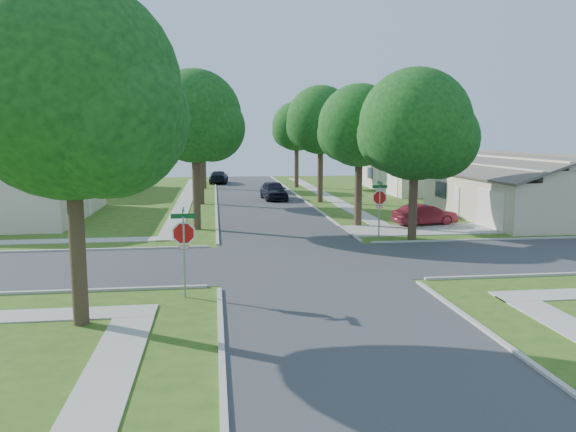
{
  "coord_description": "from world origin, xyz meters",
  "views": [
    {
      "loc": [
        -3.67,
        -22.98,
        5.32
      ],
      "look_at": [
        -0.32,
        2.57,
        1.6
      ],
      "focal_mm": 35.0,
      "sensor_mm": 36.0,
      "label": 1
    }
  ],
  "objects_px": {
    "tree_w_mid": "(201,120)",
    "car_curb_east": "(274,190)",
    "house_ne_far": "(420,175)",
    "car_curb_west": "(219,177)",
    "tree_e_mid": "(321,123)",
    "tree_ne_corner": "(416,130)",
    "house_nw_far": "(83,176)",
    "stop_sign_sw": "(184,237)",
    "tree_w_far": "(204,133)",
    "house_nw_near": "(23,195)",
    "tree_sw_corner": "(72,100)",
    "tree_w_near": "(196,121)",
    "house_ne_near": "(520,194)",
    "tree_e_near": "(360,130)",
    "car_driveway": "(425,215)",
    "tree_e_far": "(297,129)",
    "stop_sign_ne": "(380,200)"
  },
  "relations": [
    {
      "from": "tree_w_near",
      "to": "tree_w_mid",
      "type": "relative_size",
      "value": 0.94
    },
    {
      "from": "tree_w_far",
      "to": "tree_sw_corner",
      "type": "height_order",
      "value": "tree_sw_corner"
    },
    {
      "from": "car_curb_west",
      "to": "tree_w_mid",
      "type": "bearing_deg",
      "value": 89.47
    },
    {
      "from": "tree_sw_corner",
      "to": "house_nw_far",
      "type": "relative_size",
      "value": 0.7
    },
    {
      "from": "tree_e_near",
      "to": "house_ne_far",
      "type": "relative_size",
      "value": 0.61
    },
    {
      "from": "stop_sign_sw",
      "to": "tree_w_mid",
      "type": "bearing_deg",
      "value": 89.87
    },
    {
      "from": "house_nw_near",
      "to": "house_nw_far",
      "type": "distance_m",
      "value": 17.0
    },
    {
      "from": "tree_e_far",
      "to": "house_ne_near",
      "type": "relative_size",
      "value": 0.64
    },
    {
      "from": "car_curb_west",
      "to": "tree_sw_corner",
      "type": "bearing_deg",
      "value": 88.67
    },
    {
      "from": "house_nw_near",
      "to": "car_curb_east",
      "type": "height_order",
      "value": "house_nw_near"
    },
    {
      "from": "stop_sign_sw",
      "to": "house_ne_near",
      "type": "height_order",
      "value": "house_ne_near"
    },
    {
      "from": "stop_sign_sw",
      "to": "tree_e_mid",
      "type": "bearing_deg",
      "value": 69.8
    },
    {
      "from": "tree_w_mid",
      "to": "car_curb_east",
      "type": "height_order",
      "value": "tree_w_mid"
    },
    {
      "from": "stop_sign_ne",
      "to": "tree_sw_corner",
      "type": "relative_size",
      "value": 0.31
    },
    {
      "from": "stop_sign_sw",
      "to": "house_nw_far",
      "type": "xyz_separation_m",
      "value": [
        -11.29,
        36.7,
        -0.51
      ]
    },
    {
      "from": "tree_e_mid",
      "to": "house_ne_far",
      "type": "height_order",
      "value": "tree_e_mid"
    },
    {
      "from": "house_ne_far",
      "to": "car_curb_west",
      "type": "xyz_separation_m",
      "value": [
        -19.19,
        10.88,
        -0.82
      ]
    },
    {
      "from": "car_driveway",
      "to": "car_curb_west",
      "type": "relative_size",
      "value": 0.8
    },
    {
      "from": "tree_ne_corner",
      "to": "house_nw_far",
      "type": "xyz_separation_m",
      "value": [
        -22.35,
        27.79,
        -4.08
      ]
    },
    {
      "from": "tree_w_far",
      "to": "tree_w_near",
      "type": "bearing_deg",
      "value": -89.99
    },
    {
      "from": "house_nw_far",
      "to": "tree_e_near",
      "type": "bearing_deg",
      "value": -47.94
    },
    {
      "from": "tree_w_far",
      "to": "house_ne_near",
      "type": "distance_m",
      "value": 31.17
    },
    {
      "from": "tree_e_mid",
      "to": "tree_ne_corner",
      "type": "distance_m",
      "value": 16.89
    },
    {
      "from": "tree_e_mid",
      "to": "tree_sw_corner",
      "type": "height_order",
      "value": "tree_sw_corner"
    },
    {
      "from": "tree_e_mid",
      "to": "tree_e_far",
      "type": "height_order",
      "value": "tree_e_mid"
    },
    {
      "from": "tree_sw_corner",
      "to": "car_curb_west",
      "type": "relative_size",
      "value": 1.98
    },
    {
      "from": "stop_sign_sw",
      "to": "house_nw_far",
      "type": "distance_m",
      "value": 38.4
    },
    {
      "from": "tree_w_mid",
      "to": "car_curb_east",
      "type": "xyz_separation_m",
      "value": [
        5.84,
        2.17,
        -5.71
      ]
    },
    {
      "from": "tree_sw_corner",
      "to": "car_curb_east",
      "type": "height_order",
      "value": "tree_sw_corner"
    },
    {
      "from": "car_driveway",
      "to": "tree_e_mid",
      "type": "bearing_deg",
      "value": 4.58
    },
    {
      "from": "tree_e_near",
      "to": "car_driveway",
      "type": "distance_m",
      "value": 6.39
    },
    {
      "from": "car_curb_west",
      "to": "stop_sign_sw",
      "type": "bearing_deg",
      "value": 91.91
    },
    {
      "from": "tree_w_mid",
      "to": "car_driveway",
      "type": "distance_m",
      "value": 19.08
    },
    {
      "from": "tree_e_mid",
      "to": "house_ne_near",
      "type": "bearing_deg",
      "value": -41.7
    },
    {
      "from": "tree_e_far",
      "to": "house_nw_near",
      "type": "distance_m",
      "value": 28.49
    },
    {
      "from": "tree_w_near",
      "to": "tree_e_far",
      "type": "bearing_deg",
      "value": 69.4
    },
    {
      "from": "tree_w_far",
      "to": "car_curb_east",
      "type": "height_order",
      "value": "tree_w_far"
    },
    {
      "from": "tree_ne_corner",
      "to": "house_nw_near",
      "type": "bearing_deg",
      "value": 154.23
    },
    {
      "from": "stop_sign_sw",
      "to": "house_ne_near",
      "type": "relative_size",
      "value": 0.22
    },
    {
      "from": "house_ne_near",
      "to": "house_ne_far",
      "type": "bearing_deg",
      "value": 90.0
    },
    {
      "from": "tree_e_mid",
      "to": "car_curb_east",
      "type": "xyz_separation_m",
      "value": [
        -3.56,
        2.17,
        -5.47
      ]
    },
    {
      "from": "tree_e_far",
      "to": "house_ne_far",
      "type": "distance_m",
      "value": 13.09
    },
    {
      "from": "tree_w_mid",
      "to": "tree_w_far",
      "type": "height_order",
      "value": "tree_w_mid"
    },
    {
      "from": "tree_w_mid",
      "to": "car_curb_west",
      "type": "height_order",
      "value": "tree_w_mid"
    },
    {
      "from": "tree_e_far",
      "to": "house_nw_far",
      "type": "bearing_deg",
      "value": -174.47
    },
    {
      "from": "car_curb_east",
      "to": "tree_e_far",
      "type": "bearing_deg",
      "value": 67.8
    },
    {
      "from": "tree_sw_corner",
      "to": "car_curb_west",
      "type": "distance_m",
      "value": 47.39
    },
    {
      "from": "tree_e_mid",
      "to": "car_curb_west",
      "type": "height_order",
      "value": "tree_e_mid"
    },
    {
      "from": "tree_w_near",
      "to": "tree_w_far",
      "type": "xyz_separation_m",
      "value": [
        -0.01,
        25.0,
        -0.61
      ]
    },
    {
      "from": "tree_e_near",
      "to": "car_curb_west",
      "type": "height_order",
      "value": "tree_e_near"
    }
  ]
}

